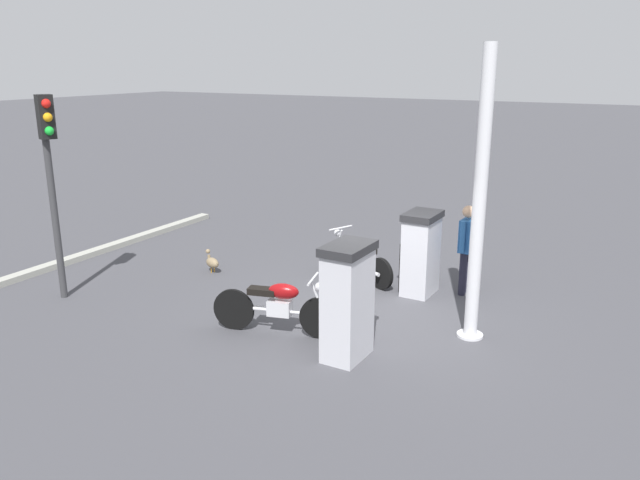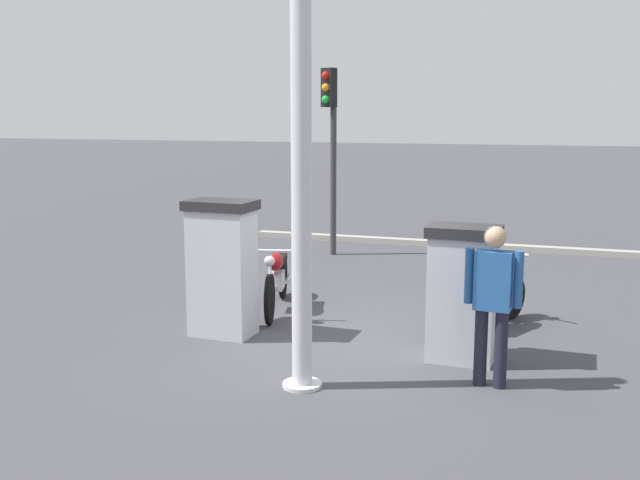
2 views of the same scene
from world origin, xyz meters
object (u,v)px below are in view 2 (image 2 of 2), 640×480
object	(u,v)px
motorcycle_near_pump	(487,295)
canopy_support_pole	(301,179)
fuel_pump_near	(463,293)
wandering_duck	(441,266)
roadside_traffic_light	(331,128)
attendant_person	(493,296)
fuel_pump_far	(222,267)
motorcycle_far_pump	(276,277)

from	to	relation	value
motorcycle_near_pump	canopy_support_pole	world-z (taller)	canopy_support_pole
fuel_pump_near	wandering_duck	bearing A→B (deg)	12.86
wandering_duck	roadside_traffic_light	bearing A→B (deg)	59.74
attendant_person	motorcycle_near_pump	bearing A→B (deg)	7.38
motorcycle_near_pump	wandering_duck	distance (m)	2.90
fuel_pump_far	motorcycle_near_pump	distance (m)	3.36
fuel_pump_near	motorcycle_near_pump	distance (m)	1.37
motorcycle_far_pump	attendant_person	world-z (taller)	attendant_person
wandering_duck	canopy_support_pole	bearing A→B (deg)	175.05
attendant_person	wandering_duck	size ratio (longest dim) A/B	3.60
fuel_pump_near	attendant_person	world-z (taller)	attendant_person
canopy_support_pole	roadside_traffic_light	bearing A→B (deg)	15.95
wandering_duck	motorcycle_near_pump	bearing A→B (deg)	-158.70
roadside_traffic_light	fuel_pump_near	bearing A→B (deg)	-148.54
motorcycle_far_pump	wandering_duck	distance (m)	3.31
motorcycle_far_pump	fuel_pump_near	bearing A→B (deg)	-114.92
motorcycle_far_pump	wandering_duck	world-z (taller)	motorcycle_far_pump
wandering_duck	motorcycle_far_pump	bearing A→B (deg)	146.48
fuel_pump_far	roadside_traffic_light	distance (m)	5.66
fuel_pump_near	motorcycle_near_pump	bearing A→B (deg)	-5.63
fuel_pump_near	roadside_traffic_light	size ratio (longest dim) A/B	0.43
roadside_traffic_light	wandering_duck	bearing A→B (deg)	-120.26
roadside_traffic_light	canopy_support_pole	bearing A→B (deg)	-164.05
motorcycle_far_pump	roadside_traffic_light	size ratio (longest dim) A/B	0.57
roadside_traffic_light	canopy_support_pole	size ratio (longest dim) A/B	0.82
fuel_pump_far	motorcycle_far_pump	xyz separation A→B (m)	(1.27, -0.19, -0.37)
motorcycle_far_pump	attendant_person	xyz separation A→B (m)	(-1.98, -3.13, 0.45)
attendant_person	wandering_duck	xyz separation A→B (m)	(4.73, 1.31, -0.72)
fuel_pump_far	motorcycle_near_pump	world-z (taller)	fuel_pump_far
motorcycle_near_pump	canopy_support_pole	size ratio (longest dim) A/B	0.41
fuel_pump_near	fuel_pump_far	distance (m)	2.93
attendant_person	motorcycle_far_pump	bearing A→B (deg)	57.68
fuel_pump_far	motorcycle_near_pump	bearing A→B (deg)	-66.51
motorcycle_far_pump	roadside_traffic_light	xyz separation A→B (m)	(4.15, 0.58, 1.96)
motorcycle_far_pump	canopy_support_pole	world-z (taller)	canopy_support_pole
roadside_traffic_light	motorcycle_far_pump	bearing A→B (deg)	-172.08
attendant_person	canopy_support_pole	xyz separation A→B (m)	(-0.63, 1.78, 1.15)
fuel_pump_near	attendant_person	size ratio (longest dim) A/B	0.93
fuel_pump_far	motorcycle_far_pump	distance (m)	1.34
fuel_pump_near	motorcycle_far_pump	size ratio (longest dim) A/B	0.75
motorcycle_far_pump	fuel_pump_far	bearing A→B (deg)	171.55
motorcycle_far_pump	wandering_duck	size ratio (longest dim) A/B	4.43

